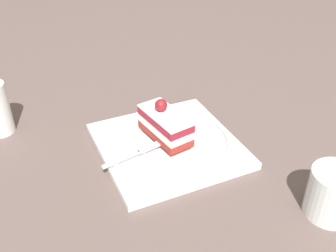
% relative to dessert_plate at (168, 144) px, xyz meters
% --- Properties ---
extents(ground_plane, '(2.40, 2.40, 0.00)m').
position_rel_dessert_plate_xyz_m(ground_plane, '(-0.02, -0.02, -0.01)').
color(ground_plane, brown).
extents(dessert_plate, '(0.29, 0.29, 0.02)m').
position_rel_dessert_plate_xyz_m(dessert_plate, '(0.00, 0.00, 0.00)').
color(dessert_plate, silver).
rests_on(dessert_plate, ground_plane).
extents(cake_slice, '(0.05, 0.11, 0.07)m').
position_rel_dessert_plate_xyz_m(cake_slice, '(0.00, 0.01, 0.04)').
color(cake_slice, maroon).
rests_on(cake_slice, dessert_plate).
extents(fork, '(0.12, 0.01, 0.00)m').
position_rel_dessert_plate_xyz_m(fork, '(-0.08, -0.00, 0.01)').
color(fork, silver).
rests_on(fork, dessert_plate).
extents(drink_glass_far, '(0.08, 0.08, 0.08)m').
position_rel_dessert_plate_xyz_m(drink_glass_far, '(0.11, -0.27, 0.02)').
color(drink_glass_far, white).
rests_on(drink_glass_far, ground_plane).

